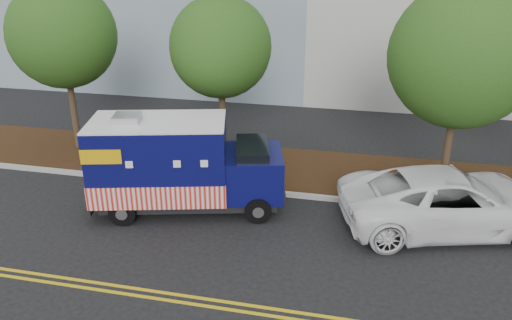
# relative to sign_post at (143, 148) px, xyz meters

# --- Properties ---
(ground) EXTENTS (120.00, 120.00, 0.00)m
(ground) POSITION_rel_sign_post_xyz_m (2.49, -1.68, -1.20)
(ground) COLOR black
(ground) RESTS_ON ground
(curb) EXTENTS (120.00, 0.18, 0.15)m
(curb) POSITION_rel_sign_post_xyz_m (2.49, -0.28, -1.12)
(curb) COLOR #9E9E99
(curb) RESTS_ON ground
(mulch_strip) EXTENTS (120.00, 4.00, 0.15)m
(mulch_strip) POSITION_rel_sign_post_xyz_m (2.49, 1.82, -1.12)
(mulch_strip) COLOR black
(mulch_strip) RESTS_ON ground
(centerline_near) EXTENTS (120.00, 0.10, 0.01)m
(centerline_near) POSITION_rel_sign_post_xyz_m (2.49, -6.13, -1.19)
(centerline_near) COLOR gold
(centerline_near) RESTS_ON ground
(centerline_far) EXTENTS (120.00, 0.10, 0.01)m
(centerline_far) POSITION_rel_sign_post_xyz_m (2.49, -6.38, -1.19)
(centerline_far) COLOR gold
(centerline_far) RESTS_ON ground
(tree_a) EXTENTS (4.15, 4.15, 6.85)m
(tree_a) POSITION_rel_sign_post_xyz_m (-3.97, 2.12, 3.56)
(tree_a) COLOR #38281C
(tree_a) RESTS_ON ground
(tree_b) EXTENTS (3.72, 3.72, 6.42)m
(tree_b) POSITION_rel_sign_post_xyz_m (2.41, 2.08, 3.35)
(tree_b) COLOR #38281C
(tree_b) RESTS_ON ground
(tree_c) EXTENTS (4.64, 4.64, 7.06)m
(tree_c) POSITION_rel_sign_post_xyz_m (10.57, 1.33, 3.54)
(tree_c) COLOR #38281C
(tree_c) RESTS_ON ground
(sign_post) EXTENTS (0.06, 0.06, 2.40)m
(sign_post) POSITION_rel_sign_post_xyz_m (0.00, 0.00, 0.00)
(sign_post) COLOR #473828
(sign_post) RESTS_ON ground
(food_truck) EXTENTS (6.46, 3.66, 3.22)m
(food_truck) POSITION_rel_sign_post_xyz_m (2.06, -1.87, 0.26)
(food_truck) COLOR black
(food_truck) RESTS_ON ground
(white_car) EXTENTS (7.06, 4.67, 1.80)m
(white_car) POSITION_rel_sign_post_xyz_m (10.41, -1.23, -0.30)
(white_car) COLOR white
(white_car) RESTS_ON ground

